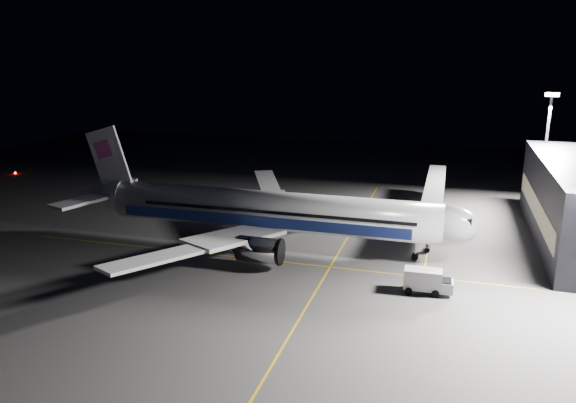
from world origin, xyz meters
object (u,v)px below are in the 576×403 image
Objects in this scene: jet_bridge at (434,196)px; safety_cone_c at (231,230)px; safety_cone_b at (247,232)px; airliner at (264,211)px; safety_cone_a at (245,232)px; floodlight_mast_north at (546,141)px; service_truck at (427,281)px; baggage_tug at (299,216)px.

safety_cone_c is (-30.00, -14.06, -4.29)m from jet_bridge.
jet_bridge is 62.12× the size of safety_cone_b.
safety_cone_c is (-6.92, 4.00, -4.87)m from airliner.
safety_cone_a reaches higher than safety_cone_c.
airliner reaches higher than jet_bridge.
floodlight_mast_north is at bearing 31.49° from safety_cone_a.
service_truck is 31.56m from safety_cone_b.
floodlight_mast_north is at bearing 37.74° from jet_bridge.
service_truck is at bearing -27.76° from safety_cone_b.
baggage_tug is (-39.47, -19.08, -11.48)m from floodlight_mast_north.
floodlight_mast_north is 37.38× the size of safety_cone_b.
jet_bridge reaches higher than baggage_tug.
safety_cone_c is (-30.62, 14.69, -1.24)m from service_truck.
airliner is at bearing -142.09° from floodlight_mast_north.
floodlight_mast_north is 3.64× the size of service_truck.
safety_cone_b is at bearing -114.04° from baggage_tug.
floodlight_mast_north reaches higher than baggage_tug.
safety_cone_a is at bearing 139.10° from airliner.
safety_cone_b is at bearing 136.48° from airliner.
safety_cone_a is 0.41m from safety_cone_b.
safety_cone_b is at bearing -152.75° from jet_bridge.
floodlight_mast_north is (18.00, 13.93, 7.79)m from jet_bridge.
airliner is 1.79× the size of jet_bridge.
airliner is 52.56m from floodlight_mast_north.
safety_cone_a is (-27.69, -14.06, -4.27)m from jet_bridge.
service_truck is at bearing -112.16° from floodlight_mast_north.
jet_bridge is 24.06m from floodlight_mast_north.
service_truck is at bearing -24.28° from airliner.
baggage_tug is 10.88m from safety_cone_a.
safety_cone_a is (-6.22, -8.91, -0.57)m from baggage_tug.
safety_cone_c is at bearing 180.00° from safety_cone_b.
jet_bridge is at bearing 25.10° from safety_cone_c.
service_truck reaches higher than baggage_tug.
baggage_tug reaches higher than safety_cone_a.
baggage_tug is (-21.47, -5.15, -3.69)m from jet_bridge.
safety_cone_b is (-27.91, 14.69, -1.26)m from service_truck.
jet_bridge is 58.88× the size of safety_cone_c.
floodlight_mast_north is at bearing 30.24° from safety_cone_c.
safety_cone_c is at bearing -149.76° from floodlight_mast_north.
airliner is 10.81× the size of service_truck.
floodlight_mast_north is 56.86m from safety_cone_c.
baggage_tug is 5.03× the size of safety_cone_c.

